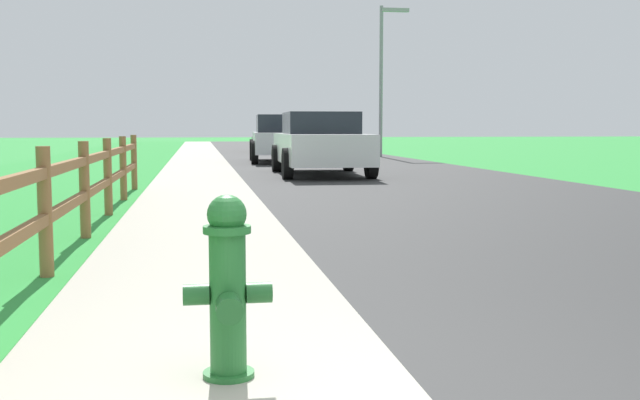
{
  "coord_description": "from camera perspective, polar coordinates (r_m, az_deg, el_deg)",
  "views": [
    {
      "loc": [
        -1.0,
        -2.57,
        1.19
      ],
      "look_at": [
        0.24,
        5.14,
        0.44
      ],
      "focal_mm": 42.69,
      "sensor_mm": 36.0,
      "label": 1
    }
  ],
  "objects": [
    {
      "name": "road_asphalt",
      "position": [
        29.93,
        -0.48,
        3.23
      ],
      "size": [
        7.0,
        66.0,
        0.01
      ],
      "primitive_type": "cube",
      "color": "#323232",
      "rests_on": "ground"
    },
    {
      "name": "parked_car_silver",
      "position": [
        25.92,
        -2.9,
        4.64
      ],
      "size": [
        2.31,
        5.02,
        1.59
      ],
      "color": "#B7BABF",
      "rests_on": "ground"
    },
    {
      "name": "parked_car_beige",
      "position": [
        36.92,
        -3.45,
        4.77
      ],
      "size": [
        2.18,
        4.48,
        1.38
      ],
      "color": "#C6B793",
      "rests_on": "ground"
    },
    {
      "name": "grass_verge",
      "position": [
        29.8,
        -15.9,
        3.01
      ],
      "size": [
        5.0,
        66.0,
        0.0
      ],
      "primitive_type": "cube",
      "color": "green",
      "rests_on": "ground"
    },
    {
      "name": "curb_concrete",
      "position": [
        29.66,
        -13.01,
        3.07
      ],
      "size": [
        6.0,
        66.0,
        0.01
      ],
      "primitive_type": "cube",
      "color": "#ABA596",
      "rests_on": "ground"
    },
    {
      "name": "street_lamp",
      "position": [
        30.55,
        4.82,
        9.91
      ],
      "size": [
        1.17,
        0.2,
        5.92
      ],
      "color": "gray",
      "rests_on": "ground"
    },
    {
      "name": "ground_plane",
      "position": [
        27.61,
        -7.06,
        2.99
      ],
      "size": [
        120.0,
        120.0,
        0.0
      ],
      "primitive_type": "plane",
      "color": "green"
    },
    {
      "name": "parked_suv_white",
      "position": [
        18.9,
        0.04,
        4.25
      ],
      "size": [
        2.24,
        4.93,
        1.55
      ],
      "color": "white",
      "rests_on": "ground"
    },
    {
      "name": "fire_hydrant",
      "position": [
        3.63,
        -6.93,
        -6.44
      ],
      "size": [
        0.42,
        0.36,
        0.88
      ],
      "color": "#287233",
      "rests_on": "ground"
    },
    {
      "name": "rail_fence",
      "position": [
        8.46,
        -17.25,
        1.28
      ],
      "size": [
        0.11,
        12.93,
        1.04
      ],
      "color": "brown",
      "rests_on": "ground"
    }
  ]
}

